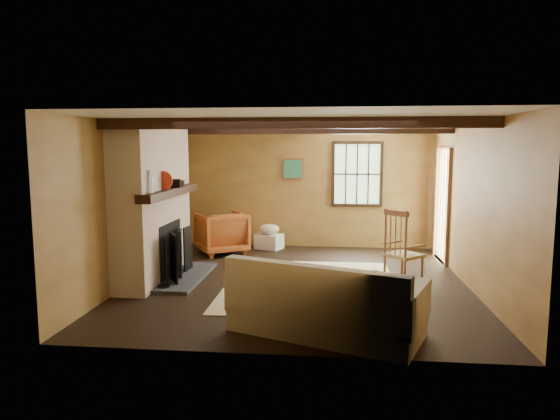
# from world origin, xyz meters

# --- Properties ---
(ground) EXTENTS (5.50, 5.50, 0.00)m
(ground) POSITION_xyz_m (0.00, 0.00, 0.00)
(ground) COLOR black
(ground) RESTS_ON ground
(room_envelope) EXTENTS (5.02, 5.52, 2.44)m
(room_envelope) POSITION_xyz_m (0.22, 0.26, 1.63)
(room_envelope) COLOR #A7783B
(room_envelope) RESTS_ON ground
(fireplace) EXTENTS (1.02, 2.30, 2.40)m
(fireplace) POSITION_xyz_m (-2.23, -0.00, 1.10)
(fireplace) COLOR brown
(fireplace) RESTS_ON ground
(rug) EXTENTS (2.50, 3.00, 0.01)m
(rug) POSITION_xyz_m (0.20, -0.20, 0.00)
(rug) COLOR beige
(rug) RESTS_ON ground
(rocking_chair) EXTENTS (0.90, 0.86, 1.14)m
(rocking_chair) POSITION_xyz_m (1.55, 0.00, 0.48)
(rocking_chair) COLOR #A48B50
(rocking_chair) RESTS_ON ground
(sofa) EXTENTS (2.26, 1.60, 0.84)m
(sofa) POSITION_xyz_m (0.43, -2.15, 0.30)
(sofa) COLOR beige
(sofa) RESTS_ON ground
(firewood_pile) EXTENTS (0.62, 0.11, 0.23)m
(firewood_pile) POSITION_xyz_m (-2.02, 2.60, 0.11)
(firewood_pile) COLOR brown
(firewood_pile) RESTS_ON ground
(laundry_basket) EXTENTS (0.60, 0.54, 0.30)m
(laundry_basket) POSITION_xyz_m (-0.75, 2.41, 0.15)
(laundry_basket) COLOR silver
(laundry_basket) RESTS_ON ground
(basket_pillow) EXTENTS (0.45, 0.38, 0.20)m
(basket_pillow) POSITION_xyz_m (-0.75, 2.41, 0.40)
(basket_pillow) COLOR beige
(basket_pillow) RESTS_ON laundry_basket
(armchair) EXTENTS (1.20, 1.21, 0.80)m
(armchair) POSITION_xyz_m (-1.61, 1.88, 0.40)
(armchair) COLOR #BF6026
(armchair) RESTS_ON ground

